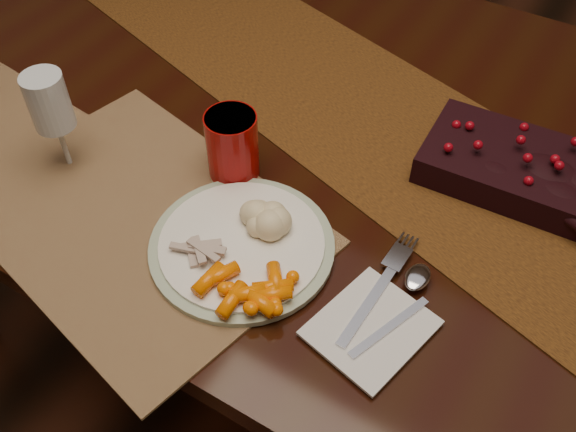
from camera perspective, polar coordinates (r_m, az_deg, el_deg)
The scene contains 14 objects.
floor at distance 1.65m, azimuth 4.73°, elevation -12.88°, with size 5.00×5.00×0.00m, color black.
dining_table at distance 1.33m, azimuth 5.73°, elevation -5.11°, with size 1.80×1.00×0.75m, color black.
table_runner at distance 1.07m, azimuth 9.14°, elevation 7.45°, with size 1.58×0.33×0.00m, color black.
centerpiece at distance 1.01m, azimuth 20.85°, elevation 3.96°, with size 0.31×0.16×0.06m, color black, non-canonical shape.
placemat_main at distance 0.94m, azimuth -13.15°, elevation -0.29°, with size 0.49×0.36×0.00m, color #9D734E.
dinner_plate at distance 0.88m, azimuth -4.13°, elevation -2.59°, with size 0.25×0.25×0.01m, color white.
baby_carrots at distance 0.82m, azimuth -4.01°, elevation -5.63°, with size 0.11×0.09×0.02m, color #FF6D00, non-canonical shape.
mashed_potatoes at distance 0.87m, azimuth -2.44°, elevation 0.06°, with size 0.08×0.07×0.04m, color #F3E9AE, non-canonical shape.
turkey_shreds at distance 0.86m, azimuth -8.38°, elevation -2.95°, with size 0.07×0.06×0.02m, color #BF9C8F, non-canonical shape.
napkin at distance 0.81m, azimuth 7.37°, elevation -9.82°, with size 0.12×0.14×0.00m, color white.
fork at distance 0.84m, azimuth 7.77°, elevation -6.77°, with size 0.03×0.18×0.00m, color silver, non-canonical shape.
spoon at distance 0.82m, azimuth 9.79°, elevation -8.32°, with size 0.03×0.16×0.00m, color #AFABC9, non-canonical shape.
red_cup at distance 0.95m, azimuth -4.97°, elevation 6.27°, with size 0.08×0.08×0.11m, color #910807.
wine_glass at distance 1.00m, azimuth -19.92°, elevation 7.76°, with size 0.06×0.06×0.17m, color white, non-canonical shape.
Camera 1 is at (0.29, -0.74, 1.44)m, focal length 40.00 mm.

